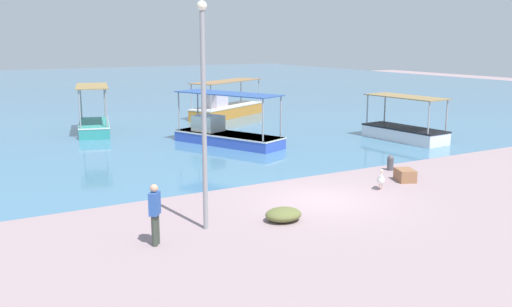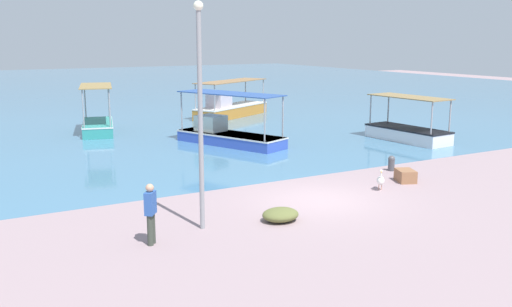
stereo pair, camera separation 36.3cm
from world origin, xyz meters
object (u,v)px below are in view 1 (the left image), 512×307
at_px(fishing_boat_outer, 94,124).
at_px(lamp_post, 204,106).
at_px(fishing_boat_center, 225,133).
at_px(net_pile, 283,214).
at_px(fisherman_standing, 155,213).
at_px(mooring_bollard, 390,162).
at_px(fishing_boat_near_right, 226,108).
at_px(pelican, 381,180).
at_px(cargo_crate, 405,175).
at_px(fishing_boat_near_left, 404,131).

xyz_separation_m(fishing_boat_outer, lamp_post, (-1.68, -18.80, 3.08)).
height_order(fishing_boat_outer, lamp_post, lamp_post).
distance_m(fishing_boat_center, net_pile, 13.07).
distance_m(fishing_boat_center, fisherman_standing, 14.93).
bearing_deg(fishing_boat_center, mooring_bollard, -69.79).
relative_size(fishing_boat_near_right, pelican, 8.49).
bearing_deg(cargo_crate, pelican, -164.20).
bearing_deg(pelican, lamp_post, -174.30).
relative_size(fishing_boat_center, mooring_bollard, 9.88).
bearing_deg(net_pile, fishing_boat_center, 70.61).
xyz_separation_m(fishing_boat_outer, fishing_boat_near_left, (13.97, -10.93, -0.01)).
xyz_separation_m(fishing_boat_outer, fishing_boat_near_right, (9.88, 2.35, 0.12)).
height_order(fishing_boat_outer, fishing_boat_near_right, fishing_boat_outer).
relative_size(fishing_boat_near_left, fishing_boat_center, 0.77).
xyz_separation_m(fishing_boat_outer, fishing_boat_center, (5.02, -7.01, 0.06)).
bearing_deg(fishing_boat_center, fishing_boat_near_right, 62.54).
relative_size(fishing_boat_center, net_pile, 5.53).
relative_size(fishing_boat_center, lamp_post, 0.98).
height_order(fishing_boat_outer, pelican, fishing_boat_outer).
xyz_separation_m(fishing_boat_outer, pelican, (5.78, -18.05, -0.15)).
bearing_deg(lamp_post, fishing_boat_center, 60.41).
bearing_deg(mooring_bollard, cargo_crate, -115.74).
xyz_separation_m(mooring_bollard, net_pile, (-7.61, -3.44, -0.14)).
xyz_separation_m(fishing_boat_near_right, cargo_crate, (-2.41, -19.93, -0.41)).
bearing_deg(pelican, fishing_boat_center, 93.98).
distance_m(fishing_boat_near_left, mooring_bollard, 7.55).
bearing_deg(cargo_crate, fishing_boat_near_left, 45.65).
bearing_deg(fishing_boat_outer, fishing_boat_near_right, 13.40).
height_order(mooring_bollard, net_pile, mooring_bollard).
relative_size(fishing_boat_near_left, pelican, 6.15).
distance_m(fishing_boat_outer, mooring_bollard, 17.93).
xyz_separation_m(mooring_bollard, cargo_crate, (-0.81, -1.68, -0.11)).
xyz_separation_m(fishing_boat_near_left, net_pile, (-13.29, -8.41, -0.32)).
bearing_deg(fishing_boat_near_right, cargo_crate, -96.89).
distance_m(mooring_bollard, cargo_crate, 1.87).
relative_size(fishing_boat_near_right, net_pile, 5.88).
bearing_deg(net_pile, fishing_boat_near_right, 67.00).
distance_m(fishing_boat_outer, lamp_post, 19.12).
height_order(fishing_boat_outer, fishing_boat_center, fishing_boat_outer).
bearing_deg(fishing_boat_center, fisherman_standing, -124.40).
xyz_separation_m(fishing_boat_near_left, lamp_post, (-15.65, -7.87, 3.09)).
relative_size(fishing_boat_near_right, lamp_post, 1.05).
bearing_deg(cargo_crate, fishing_boat_center, 103.11).
bearing_deg(fishing_boat_near_left, fishing_boat_center, 156.38).
relative_size(fishing_boat_near_left, lamp_post, 0.76).
height_order(fishing_boat_near_right, fisherman_standing, fishing_boat_near_right).
distance_m(fishing_boat_outer, fishing_boat_near_right, 10.16).
relative_size(pelican, net_pile, 0.69).
xyz_separation_m(fishing_boat_center, fisherman_standing, (-8.43, -12.32, 0.32)).
distance_m(mooring_bollard, fisherman_standing, 12.21).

